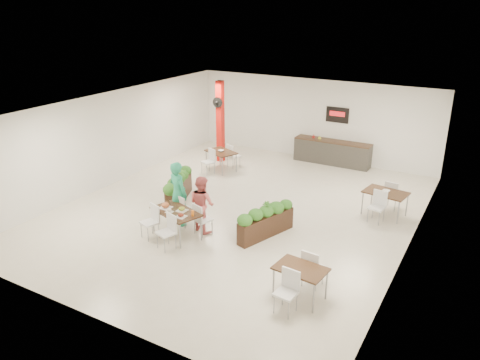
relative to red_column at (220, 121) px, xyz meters
name	(u,v)px	position (x,y,z in m)	size (l,w,h in m)	color
ground	(239,210)	(3.00, -3.79, -1.64)	(12.00, 12.00, 0.00)	beige
room_shell	(239,148)	(3.00, -3.79, 0.36)	(10.10, 12.10, 3.22)	white
red_column	(220,121)	(0.00, 0.00, 0.00)	(0.40, 0.41, 3.20)	red
service_counter	(332,152)	(4.00, 1.86, -1.15)	(3.00, 0.64, 2.20)	#322F2C
main_table	(176,215)	(2.37, -6.10, -1.01)	(1.67, 1.92, 0.92)	black
diner_man	(178,194)	(1.98, -5.44, -0.70)	(0.68, 0.45, 1.88)	#249F71
diner_woman	(202,204)	(2.78, -5.44, -0.84)	(0.78, 0.61, 1.60)	#DB6261
planter_left	(179,186)	(0.99, -4.12, -1.12)	(1.01, 1.98, 1.09)	black
planter_right	(266,219)	(4.49, -4.90, -1.14)	(0.89, 1.88, 1.02)	black
side_table_a	(221,154)	(0.62, -0.96, -1.02)	(1.36, 1.66, 0.92)	black
side_table_b	(385,196)	(6.96, -1.95, -1.01)	(1.33, 1.67, 0.92)	black
side_table_c	(300,273)	(6.41, -7.11, -1.03)	(1.15, 1.65, 0.92)	black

